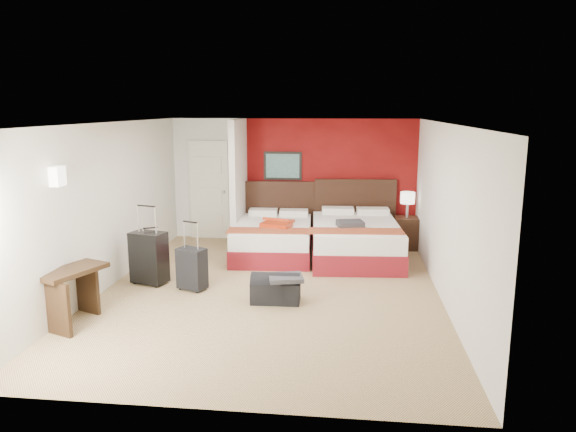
# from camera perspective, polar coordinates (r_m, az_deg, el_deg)

# --- Properties ---
(ground) EXTENTS (6.50, 6.50, 0.00)m
(ground) POSITION_cam_1_polar(r_m,az_deg,el_deg) (8.13, -1.89, -8.02)
(ground) COLOR tan
(ground) RESTS_ON ground
(room_walls) EXTENTS (5.02, 6.52, 2.50)m
(room_walls) POSITION_cam_1_polar(r_m,az_deg,el_deg) (9.46, -9.14, 2.48)
(room_walls) COLOR white
(room_walls) RESTS_ON ground
(red_accent_panel) EXTENTS (3.50, 0.04, 2.50)m
(red_accent_panel) POSITION_cam_1_polar(r_m,az_deg,el_deg) (10.92, 4.43, 3.76)
(red_accent_panel) COLOR maroon
(red_accent_panel) RESTS_ON ground
(partition_wall) EXTENTS (0.12, 1.20, 2.50)m
(partition_wall) POSITION_cam_1_polar(r_m,az_deg,el_deg) (10.51, -5.28, 3.44)
(partition_wall) COLOR silver
(partition_wall) RESTS_ON ground
(entry_door) EXTENTS (0.82, 0.06, 2.05)m
(entry_door) POSITION_cam_1_polar(r_m,az_deg,el_deg) (11.29, -8.39, 2.77)
(entry_door) COLOR silver
(entry_door) RESTS_ON ground
(bed_left) EXTENTS (1.51, 2.08, 0.60)m
(bed_left) POSITION_cam_1_polar(r_m,az_deg,el_deg) (9.96, -1.61, -2.53)
(bed_left) COLOR silver
(bed_left) RESTS_ON ground
(bed_right) EXTENTS (1.70, 2.31, 0.66)m
(bed_right) POSITION_cam_1_polar(r_m,az_deg,el_deg) (9.80, 7.18, -2.67)
(bed_right) COLOR silver
(bed_right) RESTS_ON ground
(red_suitcase_open) EXTENTS (0.69, 0.82, 0.09)m
(red_suitcase_open) POSITION_cam_1_polar(r_m,az_deg,el_deg) (9.77, -1.12, -0.73)
(red_suitcase_open) COLOR #B12E0F
(red_suitcase_open) RESTS_ON bed_left
(jacket_bundle) EXTENTS (0.52, 0.45, 0.11)m
(jacket_bundle) POSITION_cam_1_polar(r_m,az_deg,el_deg) (9.42, 6.65, -0.83)
(jacket_bundle) COLOR #3A3A3F
(jacket_bundle) RESTS_ON bed_right
(nightstand) EXTENTS (0.45, 0.45, 0.62)m
(nightstand) POSITION_cam_1_polar(r_m,az_deg,el_deg) (10.68, 12.49, -1.78)
(nightstand) COLOR #331C11
(nightstand) RESTS_ON ground
(table_lamp) EXTENTS (0.30, 0.30, 0.49)m
(table_lamp) POSITION_cam_1_polar(r_m,az_deg,el_deg) (10.57, 12.62, 1.17)
(table_lamp) COLOR white
(table_lamp) RESTS_ON nightstand
(suitcase_black) EXTENTS (0.60, 0.47, 0.80)m
(suitcase_black) POSITION_cam_1_polar(r_m,az_deg,el_deg) (8.63, -14.60, -4.47)
(suitcase_black) COLOR black
(suitcase_black) RESTS_ON ground
(suitcase_charcoal) EXTENTS (0.48, 0.39, 0.62)m
(suitcase_charcoal) POSITION_cam_1_polar(r_m,az_deg,el_deg) (8.23, -10.21, -5.71)
(suitcase_charcoal) COLOR black
(suitcase_charcoal) RESTS_ON ground
(suitcase_navy) EXTENTS (0.42, 0.36, 0.50)m
(suitcase_navy) POSITION_cam_1_polar(r_m,az_deg,el_deg) (8.80, -14.29, -5.14)
(suitcase_navy) COLOR black
(suitcase_navy) RESTS_ON ground
(duffel_bag) EXTENTS (0.70, 0.39, 0.35)m
(duffel_bag) POSITION_cam_1_polar(r_m,az_deg,el_deg) (7.65, -1.33, -7.91)
(duffel_bag) COLOR black
(duffel_bag) RESTS_ON ground
(jacket_draped) EXTENTS (0.55, 0.49, 0.06)m
(jacket_draped) POSITION_cam_1_polar(r_m,az_deg,el_deg) (7.52, -0.24, -6.61)
(jacket_draped) COLOR #3B3B40
(jacket_draped) RESTS_ON duffel_bag
(desk) EXTENTS (0.73, 0.97, 0.73)m
(desk) POSITION_cam_1_polar(r_m,az_deg,el_deg) (7.39, -21.92, -7.94)
(desk) COLOR #321F10
(desk) RESTS_ON ground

